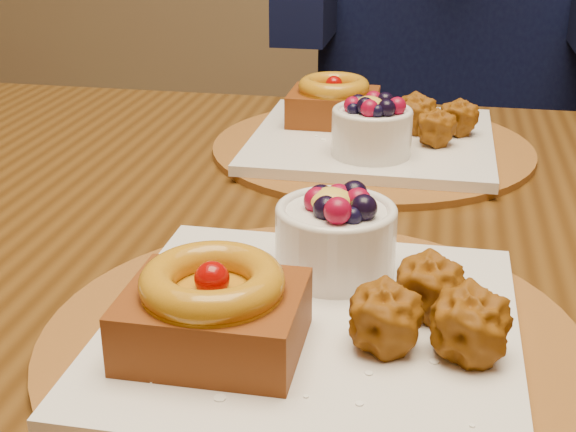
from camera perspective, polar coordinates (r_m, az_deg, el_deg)
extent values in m
cube|color=#3C220A|center=(0.77, 4.36, -1.83)|extent=(1.60, 0.90, 0.04)
cylinder|color=brown|center=(0.57, 1.70, -8.82)|extent=(0.38, 0.38, 0.01)
cube|color=white|center=(0.56, 1.71, -7.96)|extent=(0.28, 0.28, 0.01)
cube|color=#4B1E07|center=(0.52, -5.31, -7.38)|extent=(0.11, 0.09, 0.04)
torus|color=#925C08|center=(0.51, -5.42, -4.67)|extent=(0.09, 0.09, 0.02)
sphere|color=#880502|center=(0.51, -5.43, -4.47)|extent=(0.02, 0.02, 0.02)
sphere|color=#864F09|center=(0.57, 9.93, -5.00)|extent=(0.05, 0.05, 0.05)
sphere|color=#864F09|center=(0.52, 6.81, -7.28)|extent=(0.05, 0.05, 0.05)
sphere|color=#864F09|center=(0.52, 12.70, -7.71)|extent=(0.05, 0.05, 0.05)
cylinder|color=white|center=(0.61, 3.40, -1.81)|extent=(0.09, 0.09, 0.05)
torus|color=white|center=(0.60, 3.46, 0.41)|extent=(0.09, 0.09, 0.01)
ellipsoid|color=gold|center=(0.60, 3.10, 1.14)|extent=(0.03, 0.03, 0.02)
cylinder|color=brown|center=(0.97, 6.00, 4.86)|extent=(0.38, 0.38, 0.01)
cube|color=white|center=(0.96, 6.02, 5.42)|extent=(0.28, 0.28, 0.01)
cube|color=#4B1E07|center=(1.00, 3.25, 7.75)|extent=(0.11, 0.09, 0.04)
torus|color=#925C08|center=(1.00, 3.28, 9.21)|extent=(0.09, 0.09, 0.02)
sphere|color=#880502|center=(1.00, 3.28, 9.32)|extent=(0.02, 0.02, 0.02)
sphere|color=#864F09|center=(0.93, 10.45, 6.15)|extent=(0.04, 0.04, 0.04)
sphere|color=#864F09|center=(0.97, 9.02, 7.03)|extent=(0.04, 0.04, 0.04)
sphere|color=#864F09|center=(0.97, 12.01, 6.81)|extent=(0.04, 0.04, 0.04)
cylinder|color=white|center=(0.88, 5.97, 5.88)|extent=(0.09, 0.09, 0.05)
torus|color=white|center=(0.88, 6.03, 7.40)|extent=(0.09, 0.09, 0.01)
ellipsoid|color=gold|center=(0.88, 5.79, 7.92)|extent=(0.03, 0.03, 0.02)
cube|color=black|center=(1.74, 10.84, 0.96)|extent=(0.51, 0.51, 0.04)
cylinder|color=black|center=(1.65, 6.04, -8.60)|extent=(0.03, 0.03, 0.40)
cylinder|color=black|center=(1.75, 17.47, -7.63)|extent=(0.03, 0.03, 0.40)
cylinder|color=black|center=(1.95, 3.99, -3.24)|extent=(0.03, 0.03, 0.40)
cylinder|color=black|center=(2.04, 13.78, -2.71)|extent=(0.03, 0.03, 0.40)
cube|color=black|center=(1.85, 9.74, 9.22)|extent=(0.40, 0.14, 0.42)
cube|color=black|center=(1.46, 1.76, 14.70)|extent=(0.09, 0.33, 0.09)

